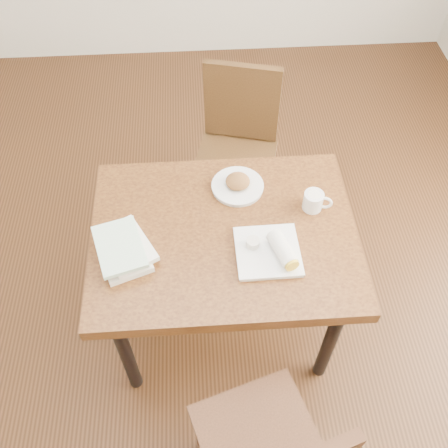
{
  "coord_description": "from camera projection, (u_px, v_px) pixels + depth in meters",
  "views": [
    {
      "loc": [
        -0.08,
        -1.25,
        2.39
      ],
      "look_at": [
        0.0,
        0.0,
        0.8
      ],
      "focal_mm": 40.0,
      "sensor_mm": 36.0,
      "label": 1
    }
  ],
  "objects": [
    {
      "name": "coffee_mug",
      "position": [
        314.0,
        201.0,
        2.11
      ],
      "size": [
        0.12,
        0.08,
        0.09
      ],
      "color": "white",
      "rests_on": "table"
    },
    {
      "name": "plate_scone",
      "position": [
        238.0,
        184.0,
        2.2
      ],
      "size": [
        0.23,
        0.23,
        0.07
      ],
      "color": "white",
      "rests_on": "table"
    },
    {
      "name": "ground",
      "position": [
        224.0,
        317.0,
        2.66
      ],
      "size": [
        4.0,
        5.0,
        0.01
      ],
      "primitive_type": "cube",
      "color": "#472814",
      "rests_on": "ground"
    },
    {
      "name": "table",
      "position": [
        224.0,
        244.0,
        2.14
      ],
      "size": [
        1.1,
        0.85,
        0.75
      ],
      "color": "brown",
      "rests_on": "ground"
    },
    {
      "name": "book_stack",
      "position": [
        123.0,
        249.0,
        1.97
      ],
      "size": [
        0.28,
        0.31,
        0.07
      ],
      "color": "white",
      "rests_on": "table"
    },
    {
      "name": "room_walls",
      "position": [
        224.0,
        38.0,
        1.38
      ],
      "size": [
        4.02,
        5.02,
        2.8
      ],
      "color": "beige",
      "rests_on": "ground"
    },
    {
      "name": "plate_burrito",
      "position": [
        272.0,
        251.0,
        1.98
      ],
      "size": [
        0.26,
        0.26,
        0.09
      ],
      "color": "white",
      "rests_on": "table"
    },
    {
      "name": "chair_far",
      "position": [
        238.0,
        142.0,
        2.7
      ],
      "size": [
        0.51,
        0.51,
        0.95
      ],
      "color": "#462F14",
      "rests_on": "ground"
    }
  ]
}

